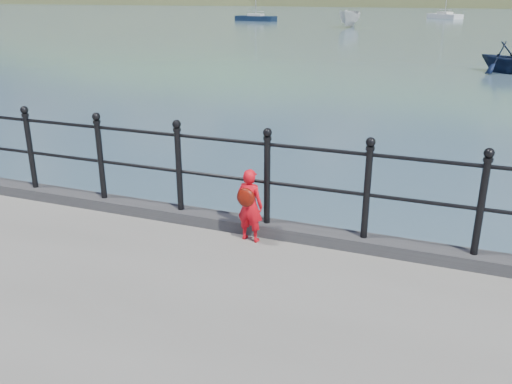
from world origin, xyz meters
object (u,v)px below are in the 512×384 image
at_px(sailboat_deep, 445,16).
at_px(railing, 221,165).
at_px(sailboat_left, 256,19).
at_px(launch_navy, 505,57).
at_px(child, 250,205).
at_px(launch_white, 350,18).

bearing_deg(sailboat_deep, railing, -42.32).
bearing_deg(sailboat_left, launch_navy, -45.40).
relative_size(child, launch_white, 0.17).
xyz_separation_m(launch_white, sailboat_left, (-15.64, 10.23, -0.66)).
xyz_separation_m(railing, child, (0.48, -0.26, -0.36)).
height_order(railing, launch_navy, railing).
bearing_deg(launch_navy, sailboat_deep, 48.22).
height_order(launch_white, sailboat_deep, sailboat_deep).
relative_size(launch_white, sailboat_left, 0.61).
height_order(railing, launch_white, railing).
height_order(child, sailboat_deep, sailboat_deep).
bearing_deg(child, launch_white, -72.53).
relative_size(railing, sailboat_deep, 1.97).
distance_m(railing, sailboat_left, 74.48).
bearing_deg(railing, launch_white, 100.27).
distance_m(launch_navy, sailboat_deep, 62.99).
bearing_deg(railing, sailboat_left, 110.77).
height_order(launch_navy, sailboat_deep, sailboat_deep).
bearing_deg(launch_white, sailboat_left, 148.90).
relative_size(child, sailboat_deep, 0.10).
distance_m(child, sailboat_deep, 87.69).
bearing_deg(child, railing, -21.87).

